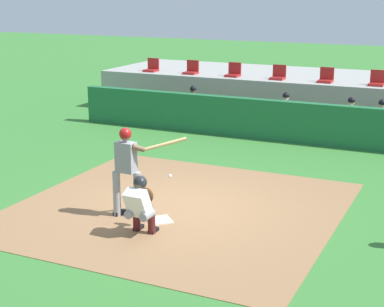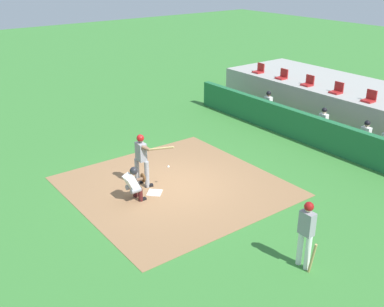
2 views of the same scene
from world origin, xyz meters
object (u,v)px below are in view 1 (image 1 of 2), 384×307
home_plate (159,220)px  dugout_player_2 (350,119)px  stadium_seat_3 (278,75)px  stadium_seat_5 (377,81)px  dugout_player_3 (380,121)px  catcher_crouched (141,203)px  dugout_player_1 (284,113)px  stadium_seat_0 (152,68)px  dugout_player_0 (192,105)px  stadium_seat_2 (234,73)px  batter_at_plate (128,166)px  stadium_seat_1 (191,70)px  stadium_seat_4 (326,78)px

home_plate → dugout_player_2: bearing=76.0°
home_plate → stadium_seat_3: (-0.81, 10.18, 1.51)m
stadium_seat_5 → dugout_player_3: bearing=-77.0°
catcher_crouched → stadium_seat_5: 11.19m
dugout_player_1 → stadium_seat_0: size_ratio=2.71×
dugout_player_0 → stadium_seat_5: 5.97m
catcher_crouched → stadium_seat_2: (-2.44, 10.88, 0.93)m
dugout_player_1 → stadium_seat_0: stadium_seat_0 is taller
dugout_player_1 → stadium_seat_5: bearing=40.3°
dugout_player_0 → stadium_seat_3: bearing=41.5°
catcher_crouched → dugout_player_0: dugout_player_0 is taller
dugout_player_1 → stadium_seat_2: stadium_seat_2 is taller
batter_at_plate → dugout_player_3: size_ratio=1.39×
dugout_player_0 → stadium_seat_1: stadium_seat_1 is taller
stadium_seat_3 → stadium_seat_4: (1.62, 0.00, 0.00)m
batter_at_plate → dugout_player_2: (2.70, 8.15, -0.36)m
dugout_player_0 → stadium_seat_2: (0.67, 2.03, 0.86)m
home_plate → dugout_player_3: size_ratio=0.34×
stadium_seat_0 → batter_at_plate: bearing=-63.8°
stadium_seat_4 → dugout_player_1: bearing=-110.7°
stadium_seat_0 → stadium_seat_3: bearing=0.0°
dugout_player_3 → stadium_seat_5: 2.26m
stadium_seat_2 → stadium_seat_3: 1.62m
batter_at_plate → stadium_seat_4: 10.31m
stadium_seat_0 → stadium_seat_2: 3.25m
home_plate → dugout_player_3: (2.91, 8.14, 0.65)m
dugout_player_0 → stadium_seat_3: (2.30, 2.03, 0.86)m
home_plate → dugout_player_0: size_ratio=0.34×
stadium_seat_5 → home_plate: bearing=-103.5°
dugout_player_1 → stadium_seat_4: 2.34m
dugout_player_0 → stadium_seat_5: stadium_seat_5 is taller
dugout_player_3 → stadium_seat_3: 4.33m
catcher_crouched → dugout_player_2: dugout_player_2 is taller
stadium_seat_1 → stadium_seat_2: bearing=0.0°
stadium_seat_0 → stadium_seat_2: bearing=0.0°
dugout_player_1 → stadium_seat_2: bearing=140.6°
home_plate → stadium_seat_3: stadium_seat_3 is taller
dugout_player_3 → stadium_seat_4: 3.05m
dugout_player_1 → stadium_seat_4: bearing=69.3°
stadium_seat_3 → dugout_player_2: bearing=-35.6°
dugout_player_0 → stadium_seat_4: (3.92, 2.03, 0.86)m
home_plate → catcher_crouched: 0.91m
batter_at_plate → stadium_seat_0: (-5.01, 10.19, 0.50)m
dugout_player_2 → stadium_seat_4: 2.52m
batter_at_plate → catcher_crouched: batter_at_plate is taller
dugout_player_3 → stadium_seat_3: bearing=151.3°
dugout_player_0 → stadium_seat_4: 4.50m
dugout_player_3 → stadium_seat_1: bearing=163.7°
batter_at_plate → stadium_seat_0: bearing=116.2°
stadium_seat_2 → dugout_player_0: bearing=-108.3°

